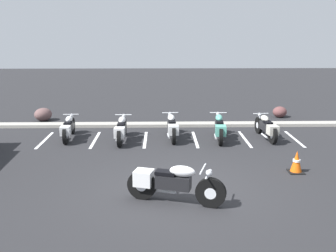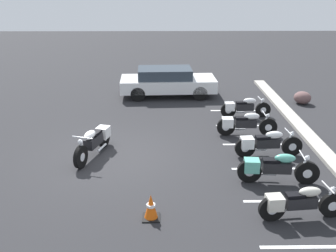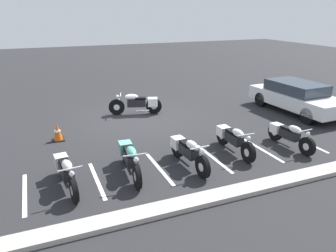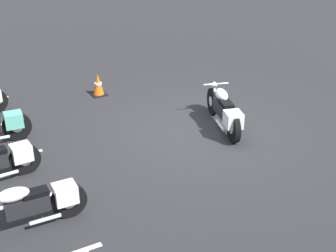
# 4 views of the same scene
# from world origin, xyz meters

# --- Properties ---
(ground) EXTENTS (60.00, 60.00, 0.00)m
(ground) POSITION_xyz_m (0.00, 0.00, 0.00)
(ground) COLOR #262628
(motorcycle_white_featured) EXTENTS (2.18, 0.93, 0.88)m
(motorcycle_white_featured) POSITION_xyz_m (-0.20, -0.61, 0.47)
(motorcycle_white_featured) COLOR black
(motorcycle_white_featured) RESTS_ON ground
(parked_bike_0) EXTENTS (0.55, 1.97, 0.77)m
(parked_bike_0) POSITION_xyz_m (-3.63, 4.61, 0.41)
(parked_bike_0) COLOR black
(parked_bike_0) RESTS_ON ground
(parked_bike_1) EXTENTS (0.58, 2.08, 0.82)m
(parked_bike_1) POSITION_xyz_m (-1.75, 4.27, 0.43)
(parked_bike_1) COLOR black
(parked_bike_1) RESTS_ON ground
(parked_bike_2) EXTENTS (0.58, 2.08, 0.82)m
(parked_bike_2) POSITION_xyz_m (-0.02, 4.59, 0.43)
(parked_bike_2) COLOR black
(parked_bike_2) RESTS_ON ground
(parked_bike_3) EXTENTS (0.60, 2.15, 0.84)m
(parked_bike_3) POSITION_xyz_m (1.62, 4.41, 0.45)
(parked_bike_3) COLOR black
(parked_bike_3) RESTS_ON ground
(parked_bike_4) EXTENTS (0.58, 2.02, 0.79)m
(parked_bike_4) POSITION_xyz_m (3.29, 4.51, 0.42)
(parked_bike_4) COLOR black
(parked_bike_4) RESTS_ON ground
(car_white) EXTENTS (1.97, 4.37, 1.29)m
(car_white) POSITION_xyz_m (-6.66, 1.68, 0.68)
(car_white) COLOR black
(car_white) RESTS_ON ground
(concrete_curb) EXTENTS (18.00, 0.50, 0.12)m
(concrete_curb) POSITION_xyz_m (0.00, 6.47, 0.06)
(concrete_curb) COLOR #A8A399
(concrete_curb) RESTS_ON ground
(landscape_rock_1) EXTENTS (0.99, 0.99, 0.54)m
(landscape_rock_1) POSITION_xyz_m (-5.35, 7.51, 0.27)
(landscape_rock_1) COLOR brown
(landscape_rock_1) RESTS_ON ground
(traffic_cone) EXTENTS (0.40, 0.40, 0.61)m
(traffic_cone) POSITION_xyz_m (3.23, 1.21, 0.28)
(traffic_cone) COLOR black
(traffic_cone) RESTS_ON ground
(stall_line_0) EXTENTS (0.10, 2.10, 0.00)m
(stall_line_0) POSITION_xyz_m (-4.45, 4.50, 0.00)
(stall_line_0) COLOR white
(stall_line_0) RESTS_ON ground
(stall_line_1) EXTENTS (0.10, 2.10, 0.00)m
(stall_line_1) POSITION_xyz_m (-2.70, 4.50, 0.00)
(stall_line_1) COLOR white
(stall_line_1) RESTS_ON ground
(stall_line_2) EXTENTS (0.10, 2.10, 0.00)m
(stall_line_2) POSITION_xyz_m (-0.95, 4.50, 0.00)
(stall_line_2) COLOR white
(stall_line_2) RESTS_ON ground
(stall_line_3) EXTENTS (0.10, 2.10, 0.00)m
(stall_line_3) POSITION_xyz_m (0.80, 4.50, 0.00)
(stall_line_3) COLOR white
(stall_line_3) RESTS_ON ground
(stall_line_4) EXTENTS (0.10, 2.10, 0.00)m
(stall_line_4) POSITION_xyz_m (2.55, 4.50, 0.00)
(stall_line_4) COLOR white
(stall_line_4) RESTS_ON ground
(stall_line_5) EXTENTS (0.10, 2.10, 0.00)m
(stall_line_5) POSITION_xyz_m (4.30, 4.50, 0.00)
(stall_line_5) COLOR white
(stall_line_5) RESTS_ON ground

